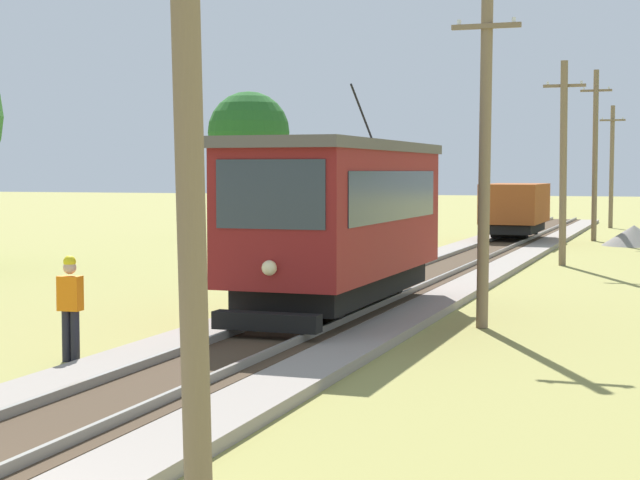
# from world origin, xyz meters

# --- Properties ---
(red_tram) EXTENTS (2.60, 8.54, 4.79)m
(red_tram) POSITION_xyz_m (0.00, 14.85, 2.19)
(red_tram) COLOR maroon
(red_tram) RESTS_ON rail_right
(freight_car) EXTENTS (2.40, 5.20, 2.31)m
(freight_car) POSITION_xyz_m (0.00, 39.72, 1.56)
(freight_car) COLOR #93471E
(freight_car) RESTS_ON rail_right
(utility_pole_foreground) EXTENTS (1.40, 0.54, 7.03)m
(utility_pole_foreground) POSITION_xyz_m (3.17, 1.26, 3.61)
(utility_pole_foreground) COLOR #7A664C
(utility_pole_foreground) RESTS_ON ground
(utility_pole_near_tram) EXTENTS (1.40, 0.49, 6.92)m
(utility_pole_near_tram) POSITION_xyz_m (3.17, 14.61, 3.56)
(utility_pole_near_tram) COLOR #7A664C
(utility_pole_near_tram) RESTS_ON ground
(utility_pole_mid) EXTENTS (1.40, 0.51, 6.85)m
(utility_pole_mid) POSITION_xyz_m (3.17, 29.21, 3.52)
(utility_pole_mid) COLOR #7A664C
(utility_pole_mid) RESTS_ON ground
(utility_pole_far) EXTENTS (1.40, 0.34, 7.75)m
(utility_pole_far) POSITION_xyz_m (3.17, 42.37, 3.97)
(utility_pole_far) COLOR #7A664C
(utility_pole_far) RESTS_ON ground
(utility_pole_distant) EXTENTS (1.40, 0.55, 6.86)m
(utility_pole_distant) POSITION_xyz_m (3.17, 54.11, 3.52)
(utility_pole_distant) COLOR #7A664C
(utility_pole_distant) RESTS_ON ground
(gravel_pile) EXTENTS (2.70, 2.70, 0.88)m
(gravel_pile) POSITION_xyz_m (5.03, 39.96, 0.44)
(gravel_pile) COLOR gray
(gravel_pile) RESTS_ON ground
(track_worker) EXTENTS (0.40, 0.27, 1.78)m
(track_worker) POSITION_xyz_m (-2.63, 8.48, 0.98)
(track_worker) COLOR black
(track_worker) RESTS_ON ground
(tree_right_near) EXTENTS (3.80, 3.80, 6.88)m
(tree_right_near) POSITION_xyz_m (-12.12, 38.25, 4.95)
(tree_right_near) COLOR #4C3823
(tree_right_near) RESTS_ON ground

